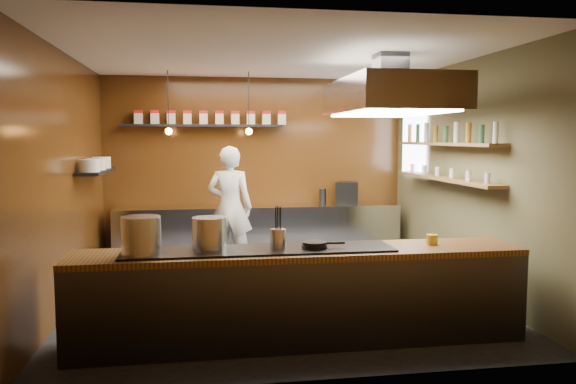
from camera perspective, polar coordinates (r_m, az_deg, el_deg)
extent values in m
plane|color=black|center=(7.24, -1.06, -10.54)|extent=(5.00, 5.00, 0.00)
plane|color=#3A1D0A|center=(9.45, -3.19, 2.47)|extent=(5.00, 0.00, 5.00)
plane|color=#3A1D0A|center=(7.08, -21.57, 1.06)|extent=(0.00, 5.00, 5.00)
plane|color=brown|center=(7.73, 17.61, 1.54)|extent=(0.00, 5.00, 5.00)
plane|color=silver|center=(7.03, -1.10, 13.68)|extent=(5.00, 5.00, 0.00)
plane|color=white|center=(9.24, 12.67, 4.76)|extent=(0.00, 1.00, 1.00)
cube|color=silver|center=(9.24, -2.94, -4.15)|extent=(4.60, 0.65, 0.90)
cube|color=#38383D|center=(5.60, 1.25, -10.79)|extent=(4.40, 0.70, 0.86)
cube|color=brown|center=(5.49, 1.26, -6.18)|extent=(4.40, 0.72, 0.06)
cube|color=black|center=(5.43, -2.92, -5.89)|extent=(2.60, 0.55, 0.02)
cube|color=black|center=(9.25, -8.71, 6.69)|extent=(2.60, 0.26, 0.04)
cube|color=black|center=(8.02, -18.93, 1.99)|extent=(0.30, 1.40, 0.04)
cube|color=brown|center=(7.91, 15.69, 4.72)|extent=(0.26, 2.80, 0.04)
cube|color=brown|center=(7.93, 15.60, 1.33)|extent=(0.26, 2.80, 0.04)
cube|color=#38383D|center=(6.92, 10.36, 12.46)|extent=(0.35, 0.35, 0.30)
cube|color=silver|center=(6.89, 10.30, 9.57)|extent=(1.20, 2.00, 0.40)
cube|color=white|center=(6.88, 10.27, 7.83)|extent=(1.00, 1.80, 0.02)
cylinder|color=black|center=(8.62, -12.08, 9.05)|extent=(0.01, 0.01, 0.90)
sphere|color=orange|center=(8.60, -12.02, 6.05)|extent=(0.10, 0.10, 0.10)
cylinder|color=black|center=(8.64, -4.01, 9.15)|extent=(0.01, 0.01, 0.90)
sphere|color=orange|center=(8.62, -3.99, 6.16)|extent=(0.10, 0.10, 0.10)
cube|color=#BEAF9D|center=(9.30, -14.94, 7.20)|extent=(0.13, 0.13, 0.17)
cube|color=maroon|center=(9.30, -14.96, 7.88)|extent=(0.13, 0.13, 0.05)
cube|color=#BEAF9D|center=(9.28, -13.36, 7.25)|extent=(0.13, 0.13, 0.17)
cube|color=maroon|center=(9.28, -13.38, 7.92)|extent=(0.13, 0.13, 0.05)
cube|color=#BEAF9D|center=(9.26, -11.77, 7.28)|extent=(0.13, 0.13, 0.17)
cube|color=maroon|center=(9.27, -11.78, 7.96)|extent=(0.13, 0.13, 0.05)
cube|color=#BEAF9D|center=(9.25, -10.18, 7.31)|extent=(0.13, 0.13, 0.17)
cube|color=maroon|center=(9.26, -10.19, 7.99)|extent=(0.13, 0.13, 0.05)
cube|color=#BEAF9D|center=(9.25, -8.58, 7.34)|extent=(0.13, 0.13, 0.17)
cube|color=maroon|center=(9.26, -8.59, 8.02)|extent=(0.14, 0.13, 0.05)
cube|color=#BEAF9D|center=(9.26, -6.99, 7.36)|extent=(0.13, 0.13, 0.17)
cube|color=maroon|center=(9.26, -7.00, 8.04)|extent=(0.14, 0.13, 0.05)
cube|color=#BEAF9D|center=(9.27, -5.40, 7.37)|extent=(0.13, 0.13, 0.17)
cube|color=maroon|center=(9.28, -5.40, 8.05)|extent=(0.14, 0.13, 0.05)
cube|color=#BEAF9D|center=(9.29, -3.81, 7.38)|extent=(0.13, 0.13, 0.17)
cube|color=maroon|center=(9.30, -3.82, 8.06)|extent=(0.14, 0.13, 0.05)
cube|color=#BEAF9D|center=(9.32, -2.23, 7.38)|extent=(0.13, 0.13, 0.17)
cube|color=maroon|center=(9.32, -2.24, 8.06)|extent=(0.14, 0.13, 0.05)
cube|color=#BEAF9D|center=(9.35, -0.67, 7.38)|extent=(0.13, 0.13, 0.17)
cube|color=maroon|center=(9.36, -0.67, 8.05)|extent=(0.14, 0.13, 0.05)
cylinder|color=silver|center=(7.57, -19.53, 2.54)|extent=(0.26, 0.26, 0.16)
cylinder|color=silver|center=(8.02, -18.95, 2.70)|extent=(0.26, 0.26, 0.16)
cylinder|color=silver|center=(8.46, -18.43, 2.85)|extent=(0.26, 0.26, 0.16)
cylinder|color=silver|center=(6.75, 20.35, 5.67)|extent=(0.06, 0.06, 0.24)
cylinder|color=#2D5933|center=(7.04, 19.05, 5.69)|extent=(0.06, 0.06, 0.24)
cylinder|color=#8C601E|center=(7.33, 17.85, 5.71)|extent=(0.06, 0.06, 0.24)
cylinder|color=silver|center=(7.62, 16.74, 5.72)|extent=(0.06, 0.06, 0.24)
cylinder|color=#2D5933|center=(7.91, 15.72, 5.74)|extent=(0.06, 0.06, 0.24)
cylinder|color=#8C601E|center=(8.21, 14.76, 5.74)|extent=(0.06, 0.06, 0.24)
cylinder|color=silver|center=(8.51, 13.88, 5.75)|extent=(0.06, 0.06, 0.24)
cylinder|color=#2D5933|center=(8.81, 13.05, 5.76)|extent=(0.06, 0.06, 0.24)
cylinder|color=#8C601E|center=(9.11, 12.28, 5.76)|extent=(0.06, 0.06, 0.24)
cylinder|color=silver|center=(6.90, 19.59, 1.32)|extent=(0.07, 0.07, 0.13)
cylinder|color=silver|center=(7.31, 17.87, 1.59)|extent=(0.07, 0.07, 0.13)
cylinder|color=silver|center=(7.72, 16.33, 1.83)|extent=(0.07, 0.07, 0.13)
cylinder|color=silver|center=(8.13, 14.94, 2.04)|extent=(0.07, 0.07, 0.13)
cylinder|color=silver|center=(8.56, 13.69, 2.24)|extent=(0.07, 0.07, 0.13)
cylinder|color=silver|center=(8.98, 12.56, 2.41)|extent=(0.07, 0.07, 0.13)
cylinder|color=#B9BCC1|center=(5.31, -14.69, -4.29)|extent=(0.45, 0.45, 0.35)
cylinder|color=silver|center=(5.44, -7.99, -4.15)|extent=(0.43, 0.43, 0.31)
cylinder|color=silver|center=(5.41, -1.02, -4.77)|extent=(0.18, 0.18, 0.19)
cylinder|color=black|center=(5.46, 2.71, -5.54)|extent=(0.25, 0.25, 0.03)
cylinder|color=black|center=(5.45, 2.71, -5.22)|extent=(0.23, 0.23, 0.03)
cylinder|color=black|center=(5.48, 4.85, -5.18)|extent=(0.18, 0.04, 0.02)
cylinder|color=yellow|center=(5.92, 14.42, -4.69)|extent=(0.13, 0.13, 0.10)
cube|color=black|center=(9.41, 5.96, -0.10)|extent=(0.44, 0.43, 0.37)
imported|color=white|center=(8.63, -5.91, -1.57)|extent=(0.78, 0.61, 1.88)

